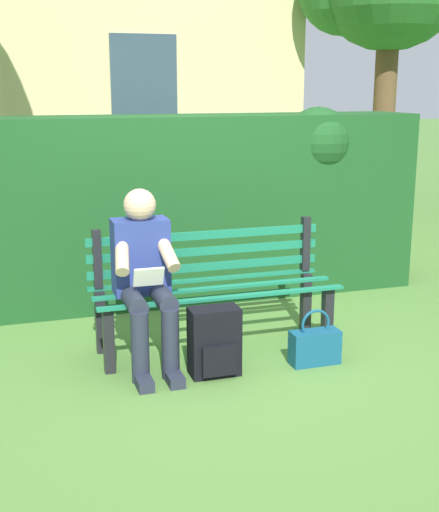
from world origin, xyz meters
TOP-DOWN VIEW (x-y plane):
  - ground at (0.00, 0.00)m, footprint 60.00×60.00m
  - park_bench at (0.00, -0.09)m, footprint 1.76×0.54m
  - person_seated at (0.53, 0.10)m, footprint 0.44×0.73m
  - hedge_backdrop at (-0.05, -1.33)m, footprint 4.46×0.75m
  - backpack at (0.14, 0.43)m, footprint 0.33×0.26m
  - handbag at (-0.57, 0.47)m, footprint 0.34×0.14m

SIDE VIEW (x-z plane):
  - ground at x=0.00m, z-range 0.00..0.00m
  - handbag at x=-0.57m, z-range -0.07..0.33m
  - backpack at x=0.14m, z-range -0.01..0.46m
  - park_bench at x=0.00m, z-range 0.01..0.91m
  - person_seated at x=0.53m, z-range 0.04..1.25m
  - hedge_backdrop at x=-0.05m, z-range 0.01..1.70m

